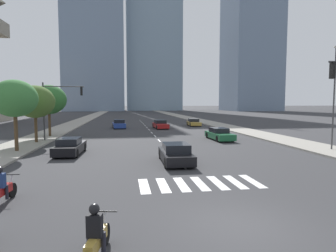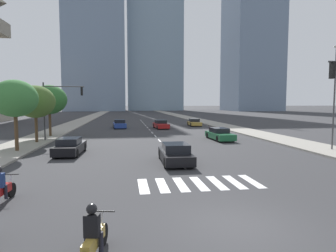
% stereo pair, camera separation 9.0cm
% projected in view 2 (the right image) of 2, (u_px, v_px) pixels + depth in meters
% --- Properties ---
extents(ground_plane, '(800.00, 800.00, 0.00)m').
position_uv_depth(ground_plane, '(238.00, 226.00, 8.93)').
color(ground_plane, '#333335').
extents(sidewalk_east, '(4.00, 260.00, 0.15)m').
position_uv_depth(sidewalk_east, '(240.00, 130.00, 40.41)').
color(sidewalk_east, gray).
rests_on(sidewalk_east, ground).
extents(sidewalk_west, '(4.00, 260.00, 0.15)m').
position_uv_depth(sidewalk_west, '(53.00, 133.00, 36.57)').
color(sidewalk_west, gray).
rests_on(sidewalk_west, ground).
extents(crosswalk_near, '(5.85, 2.45, 0.01)m').
position_uv_depth(crosswalk_near, '(199.00, 183.00, 13.65)').
color(crosswalk_near, silver).
rests_on(crosswalk_near, ground).
extents(lane_divider_center, '(0.14, 50.00, 0.01)m').
position_uv_depth(lane_divider_center, '(150.00, 130.00, 41.24)').
color(lane_divider_center, silver).
rests_on(lane_divider_center, ground).
extents(motorcycle_lead, '(0.78, 2.17, 1.49)m').
position_uv_depth(motorcycle_lead, '(93.00, 239.00, 6.89)').
color(motorcycle_lead, black).
rests_on(motorcycle_lead, ground).
extents(motorcycle_third, '(0.70, 2.21, 1.49)m').
position_uv_depth(motorcycle_third, '(1.00, 189.00, 10.82)').
color(motorcycle_third, black).
rests_on(motorcycle_third, ground).
extents(sedan_black_0, '(1.92, 4.41, 1.28)m').
position_uv_depth(sedan_black_0, '(70.00, 147.00, 21.42)').
color(sedan_black_0, black).
rests_on(sedan_black_0, ground).
extents(sedan_blue_1, '(2.18, 4.53, 1.36)m').
position_uv_depth(sedan_blue_1, '(120.00, 124.00, 43.81)').
color(sedan_blue_1, navy).
rests_on(sedan_blue_1, ground).
extents(sedan_red_2, '(2.12, 4.70, 1.30)m').
position_uv_depth(sedan_red_2, '(161.00, 125.00, 43.34)').
color(sedan_red_2, maroon).
rests_on(sedan_red_2, ground).
extents(sedan_green_3, '(1.93, 4.76, 1.27)m').
position_uv_depth(sedan_green_3, '(220.00, 134.00, 29.89)').
color(sedan_green_3, '#1E6038').
rests_on(sedan_green_3, ground).
extents(sedan_black_4, '(1.91, 4.45, 1.29)m').
position_uv_depth(sedan_black_4, '(175.00, 154.00, 18.35)').
color(sedan_black_4, black).
rests_on(sedan_black_4, ground).
extents(sedan_gold_5, '(2.02, 4.42, 1.23)m').
position_uv_depth(sedan_gold_5, '(194.00, 123.00, 48.45)').
color(sedan_gold_5, '#B28E38').
rests_on(sedan_gold_5, ground).
extents(traffic_signal_far, '(4.28, 0.28, 5.83)m').
position_uv_depth(traffic_signal_far, '(59.00, 101.00, 28.60)').
color(traffic_signal_far, '#333335').
rests_on(traffic_signal_far, sidewalk_west).
extents(street_lamp_east, '(0.50, 0.24, 8.30)m').
position_uv_depth(street_lamp_east, '(335.00, 90.00, 22.52)').
color(street_lamp_east, '#3F3F42').
rests_on(street_lamp_east, sidewalk_east).
extents(street_tree_nearest, '(3.43, 3.43, 5.57)m').
position_uv_depth(street_tree_nearest, '(15.00, 99.00, 21.96)').
color(street_tree_nearest, '#4C3823').
rests_on(street_tree_nearest, sidewalk_west).
extents(street_tree_second, '(3.66, 3.66, 5.44)m').
position_uv_depth(street_tree_second, '(35.00, 102.00, 26.96)').
color(street_tree_second, '#4C3823').
rests_on(street_tree_second, sidewalk_west).
extents(street_tree_third, '(3.88, 3.88, 5.80)m').
position_uv_depth(street_tree_third, '(49.00, 100.00, 31.93)').
color(street_tree_third, '#4C3823').
rests_on(street_tree_third, sidewalk_west).
extents(office_tower_left_skyline, '(29.19, 21.77, 86.31)m').
position_uv_depth(office_tower_left_skyline, '(95.00, 33.00, 140.70)').
color(office_tower_left_skyline, slate).
rests_on(office_tower_left_skyline, ground).
extents(office_tower_center_skyline, '(28.76, 24.94, 88.54)m').
position_uv_depth(office_tower_center_skyline, '(154.00, 39.00, 154.63)').
color(office_tower_center_skyline, '#7A93A8').
rests_on(office_tower_center_skyline, ground).
extents(office_tower_right_skyline, '(24.38, 26.85, 102.93)m').
position_uv_depth(office_tower_right_skyline, '(252.00, 20.00, 145.11)').
color(office_tower_right_skyline, slate).
rests_on(office_tower_right_skyline, ground).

